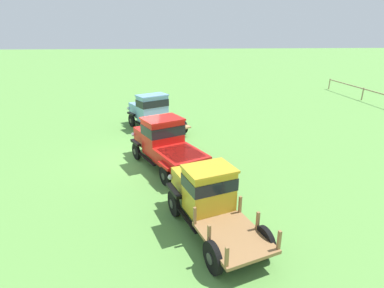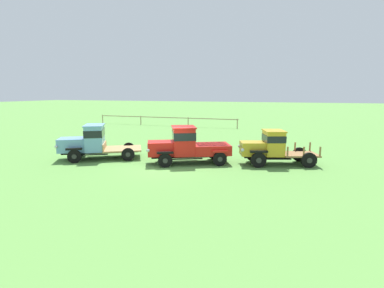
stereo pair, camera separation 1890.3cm
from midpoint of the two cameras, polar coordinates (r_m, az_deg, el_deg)
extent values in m
plane|color=#5B9342|center=(13.92, -35.71, -14.22)|extent=(240.00, 240.00, 0.00)
cylinder|color=#997F60|center=(29.78, -1.40, 0.90)|extent=(0.12, 0.12, 1.21)
cylinder|color=#997F60|center=(32.75, -11.94, 1.51)|extent=(0.12, 0.12, 1.21)
cylinder|color=#997F60|center=(36.67, -21.25, 1.93)|extent=(0.12, 0.12, 1.21)
cylinder|color=#997F60|center=(40.86, -27.88, 2.20)|extent=(0.12, 0.12, 1.21)
cube|color=#997F60|center=(34.41, -16.70, 2.52)|extent=(19.65, 0.08, 0.10)
cylinder|color=black|center=(18.43, -48.66, -8.75)|extent=(0.81, 0.55, 0.85)
cylinder|color=#2D2D2D|center=(18.36, -48.83, -8.83)|extent=(0.27, 0.17, 0.30)
cylinder|color=black|center=(20.05, -44.98, -7.01)|extent=(0.81, 0.55, 0.85)
cylinder|color=#2D2D2D|center=(20.12, -44.84, -6.94)|extent=(0.27, 0.17, 0.30)
cylinder|color=black|center=(16.60, -39.54, -9.35)|extent=(0.81, 0.55, 0.85)
cylinder|color=#2D2D2D|center=(16.53, -39.69, -9.45)|extent=(0.27, 0.17, 0.30)
cylinder|color=black|center=(18.38, -36.39, -7.31)|extent=(0.81, 0.55, 0.85)
cylinder|color=#2D2D2D|center=(18.46, -36.27, -7.24)|extent=(0.27, 0.17, 0.30)
cube|color=black|center=(18.35, -42.91, -7.82)|extent=(4.80, 3.42, 0.12)
cube|color=#70A3D1|center=(19.25, -47.58, -6.15)|extent=(2.24, 2.14, 0.88)
cube|color=silver|center=(19.77, -49.51, -6.19)|extent=(0.63, 1.04, 0.66)
sphere|color=silver|center=(19.18, -51.03, -6.59)|extent=(0.20, 0.20, 0.20)
sphere|color=silver|center=(20.36, -48.17, -5.45)|extent=(0.20, 0.20, 0.20)
cube|color=black|center=(18.31, -48.86, -7.33)|extent=(0.95, 0.66, 0.12)
cube|color=black|center=(19.94, -45.14, -5.69)|extent=(0.95, 0.66, 0.12)
cube|color=#70A3D1|center=(18.34, -44.20, -5.12)|extent=(1.88, 2.16, 1.65)
cube|color=black|center=(18.27, -44.33, -3.99)|extent=(1.94, 2.22, 0.46)
cube|color=#70A3D1|center=(18.18, -44.52, -2.47)|extent=(2.02, 2.29, 0.08)
cube|color=black|center=(17.68, -45.38, -8.78)|extent=(1.41, 0.88, 0.05)
cube|color=black|center=(19.33, -41.92, -6.98)|extent=(1.41, 0.88, 0.05)
cube|color=tan|center=(17.60, -39.02, -7.65)|extent=(3.20, 3.09, 0.10)
cube|color=tan|center=(18.14, -42.43, -6.82)|extent=(1.06, 1.79, 0.44)
cylinder|color=black|center=(13.76, -35.80, -12.59)|extent=(0.82, 0.50, 0.85)
cylinder|color=#2D2D2D|center=(13.69, -35.98, -12.72)|extent=(0.28, 0.16, 0.30)
cylinder|color=black|center=(15.37, -32.35, -10.00)|extent=(0.82, 0.50, 0.85)
cylinder|color=#2D2D2D|center=(15.44, -32.21, -9.90)|extent=(0.28, 0.16, 0.30)
cylinder|color=black|center=(12.54, -22.10, -13.51)|extent=(0.82, 0.50, 0.85)
cylinder|color=#2D2D2D|center=(12.47, -22.21, -13.66)|extent=(0.28, 0.16, 0.30)
cylinder|color=black|center=(14.29, -20.11, -10.49)|extent=(0.82, 0.50, 0.85)
cylinder|color=#2D2D2D|center=(14.37, -20.03, -10.37)|extent=(0.28, 0.16, 0.30)
cube|color=black|center=(13.91, -28.27, -11.29)|extent=(4.67, 3.02, 0.12)
cube|color=red|center=(14.49, -35.03, -9.06)|extent=(2.00, 1.91, 0.85)
cube|color=silver|center=(14.87, -37.60, -9.06)|extent=(0.52, 0.98, 0.64)
sphere|color=silver|center=(14.27, -39.13, -9.69)|extent=(0.20, 0.20, 0.20)
sphere|color=silver|center=(15.45, -36.30, -8.01)|extent=(0.20, 0.20, 0.20)
cube|color=black|center=(13.61, -36.01, -10.73)|extent=(0.96, 0.61, 0.12)
cube|color=black|center=(15.23, -32.51, -8.32)|extent=(0.96, 0.61, 0.12)
cube|color=red|center=(13.76, -29.88, -7.70)|extent=(1.92, 2.10, 1.68)
cube|color=black|center=(13.66, -30.02, -6.18)|extent=(1.98, 2.16, 0.47)
cube|color=red|center=(13.54, -30.20, -4.13)|extent=(2.07, 2.23, 0.08)
cube|color=black|center=(13.18, -30.60, -12.75)|extent=(1.69, 0.93, 0.05)
cube|color=black|center=(14.82, -27.69, -10.05)|extent=(1.69, 0.93, 0.05)
cube|color=red|center=(13.34, -22.57, -10.06)|extent=(2.79, 2.58, 0.62)
cube|color=black|center=(13.25, -22.65, -8.92)|extent=(2.35, 2.18, 0.06)
cube|color=red|center=(12.37, -22.25, -11.48)|extent=(0.93, 0.59, 0.12)
cube|color=red|center=(14.13, -20.22, -8.68)|extent=(0.93, 0.59, 0.12)
cylinder|color=black|center=(11.49, -12.19, -14.99)|extent=(0.92, 0.44, 0.92)
cylinder|color=#2D2D2D|center=(11.41, -12.30, -15.19)|extent=(0.31, 0.13, 0.32)
cylinder|color=black|center=(12.99, -10.57, -11.95)|extent=(0.92, 0.44, 0.92)
cylinder|color=#2D2D2D|center=(13.07, -10.48, -11.79)|extent=(0.31, 0.13, 0.32)
cylinder|color=black|center=(11.24, 3.30, -15.36)|extent=(0.92, 0.44, 0.92)
cylinder|color=#2D2D2D|center=(11.16, 3.33, -15.56)|extent=(0.31, 0.13, 0.32)
cylinder|color=black|center=(12.77, 2.94, -12.18)|extent=(0.92, 0.44, 0.92)
cylinder|color=#2D2D2D|center=(12.85, 2.92, -12.02)|extent=(0.31, 0.13, 0.32)
cube|color=black|center=(12.00, -4.67, -13.25)|extent=(4.35, 2.23, 0.12)
cube|color=gold|center=(12.07, -12.44, -10.93)|extent=(1.74, 1.56, 0.81)
cube|color=silver|center=(12.26, -15.65, -10.95)|extent=(0.35, 0.89, 0.61)
sphere|color=silver|center=(11.69, -16.57, -11.73)|extent=(0.20, 0.20, 0.20)
sphere|color=silver|center=(12.80, -14.93, -9.72)|extent=(0.20, 0.20, 0.20)
cube|color=black|center=(11.29, -12.29, -12.65)|extent=(1.06, 0.52, 0.12)
cube|color=black|center=(12.81, -10.64, -9.83)|extent=(1.06, 0.52, 0.12)
cube|color=gold|center=(11.75, -6.38, -9.68)|extent=(1.49, 1.73, 1.45)
cube|color=black|center=(11.65, -6.41, -8.16)|extent=(1.54, 1.78, 0.41)
cube|color=gold|center=(11.52, -6.46, -6.09)|extent=(1.62, 1.83, 0.08)
cube|color=black|center=(11.29, -6.24, -14.93)|extent=(1.48, 0.61, 0.05)
cube|color=black|center=(12.78, -5.38, -11.88)|extent=(1.48, 0.61, 0.05)
cube|color=olive|center=(11.92, 1.55, -12.82)|extent=(2.54, 2.25, 0.10)
cube|color=olive|center=(11.08, -3.43, -12.79)|extent=(0.10, 0.10, 0.56)
cube|color=olive|center=(12.55, -2.93, -10.01)|extent=(0.10, 0.10, 0.56)
cube|color=olive|center=(11.06, 1.63, -12.82)|extent=(0.10, 0.10, 0.56)
cube|color=olive|center=(12.53, 1.49, -10.03)|extent=(0.10, 0.10, 0.56)
cube|color=olive|center=(11.12, 6.68, -12.76)|extent=(0.10, 0.10, 0.56)
cube|color=olive|center=(12.58, 5.90, -10.00)|extent=(0.10, 0.10, 0.56)
camera|label=1|loc=(9.45, 42.78, 12.33)|focal=28.00mm
camera|label=2|loc=(9.45, -137.22, -12.33)|focal=28.00mm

